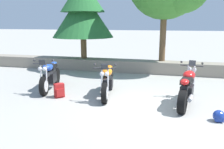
# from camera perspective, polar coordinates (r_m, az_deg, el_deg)

# --- Properties ---
(ground_plane) EXTENTS (120.00, 120.00, 0.00)m
(ground_plane) POSITION_cam_1_polar(r_m,az_deg,el_deg) (6.43, 8.81, -8.60)
(ground_plane) COLOR #A3A099
(stone_wall) EXTENTS (36.00, 0.80, 0.55)m
(stone_wall) POSITION_cam_1_polar(r_m,az_deg,el_deg) (10.98, 11.24, 1.76)
(stone_wall) COLOR gray
(stone_wall) RESTS_ON ground
(motorcycle_blue_near_left) EXTENTS (0.82, 2.05, 1.18)m
(motorcycle_blue_near_left) POSITION_cam_1_polar(r_m,az_deg,el_deg) (8.40, -15.00, -0.33)
(motorcycle_blue_near_left) COLOR black
(motorcycle_blue_near_left) RESTS_ON ground
(motorcycle_orange_centre) EXTENTS (0.74, 2.06, 1.18)m
(motorcycle_orange_centre) POSITION_cam_1_polar(r_m,az_deg,el_deg) (7.39, -1.16, -1.65)
(motorcycle_orange_centre) COLOR black
(motorcycle_orange_centre) RESTS_ON ground
(motorcycle_red_far_right) EXTENTS (0.76, 2.05, 1.18)m
(motorcycle_red_far_right) POSITION_cam_1_polar(r_m,az_deg,el_deg) (6.96, 17.98, -3.20)
(motorcycle_red_far_right) COLOR black
(motorcycle_red_far_right) RESTS_ON ground
(rider_backpack) EXTENTS (0.35, 0.35, 0.47)m
(rider_backpack) POSITION_cam_1_polar(r_m,az_deg,el_deg) (7.51, -12.79, -3.67)
(rider_backpack) COLOR #A31E1E
(rider_backpack) RESTS_ON ground
(rider_helmet) EXTENTS (0.28, 0.28, 0.28)m
(rider_helmet) POSITION_cam_1_polar(r_m,az_deg,el_deg) (6.17, 24.71, -9.25)
(rider_helmet) COLOR navy
(rider_helmet) RESTS_ON ground
(pine_tree_far_left) EXTENTS (2.96, 2.96, 3.80)m
(pine_tree_far_left) POSITION_cam_1_polar(r_m,az_deg,el_deg) (11.67, -7.19, 15.55)
(pine_tree_far_left) COLOR brown
(pine_tree_far_left) RESTS_ON stone_wall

